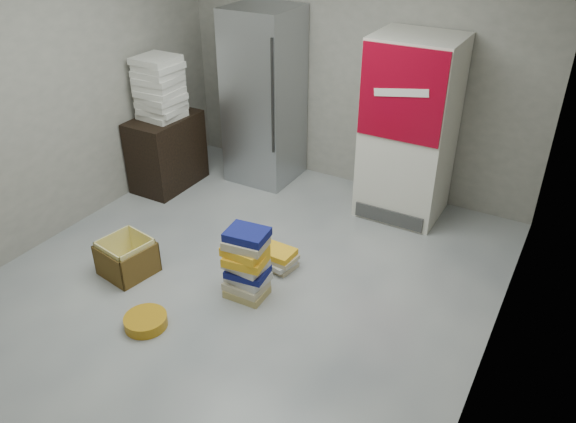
{
  "coord_description": "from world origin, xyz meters",
  "views": [
    {
      "loc": [
        2.25,
        -2.87,
        2.96
      ],
      "look_at": [
        0.21,
        0.7,
        0.55
      ],
      "focal_mm": 35.0,
      "sensor_mm": 36.0,
      "label": 1
    }
  ],
  "objects_px": {
    "coke_cooler": "(409,129)",
    "wood_shelf": "(167,152)",
    "cardboard_box": "(127,259)",
    "steel_fridge": "(264,97)",
    "phonebook_stack_main": "(246,264)"
  },
  "relations": [
    {
      "from": "steel_fridge",
      "to": "coke_cooler",
      "type": "height_order",
      "value": "steel_fridge"
    },
    {
      "from": "coke_cooler",
      "to": "wood_shelf",
      "type": "xyz_separation_m",
      "value": [
        -2.48,
        -0.72,
        -0.5
      ]
    },
    {
      "from": "coke_cooler",
      "to": "cardboard_box",
      "type": "xyz_separation_m",
      "value": [
        -1.7,
        -2.22,
        -0.77
      ]
    },
    {
      "from": "wood_shelf",
      "to": "cardboard_box",
      "type": "bearing_deg",
      "value": -62.34
    },
    {
      "from": "coke_cooler",
      "to": "cardboard_box",
      "type": "height_order",
      "value": "coke_cooler"
    },
    {
      "from": "phonebook_stack_main",
      "to": "cardboard_box",
      "type": "height_order",
      "value": "phonebook_stack_main"
    },
    {
      "from": "coke_cooler",
      "to": "phonebook_stack_main",
      "type": "distance_m",
      "value": 2.14
    },
    {
      "from": "steel_fridge",
      "to": "wood_shelf",
      "type": "bearing_deg",
      "value": -138.69
    },
    {
      "from": "wood_shelf",
      "to": "cardboard_box",
      "type": "distance_m",
      "value": 1.7
    },
    {
      "from": "coke_cooler",
      "to": "phonebook_stack_main",
      "type": "xyz_separation_m",
      "value": [
        -0.62,
        -1.96,
        -0.6
      ]
    },
    {
      "from": "coke_cooler",
      "to": "wood_shelf",
      "type": "bearing_deg",
      "value": -163.72
    },
    {
      "from": "steel_fridge",
      "to": "wood_shelf",
      "type": "relative_size",
      "value": 2.37
    },
    {
      "from": "wood_shelf",
      "to": "phonebook_stack_main",
      "type": "distance_m",
      "value": 2.23
    },
    {
      "from": "coke_cooler",
      "to": "cardboard_box",
      "type": "relative_size",
      "value": 3.85
    },
    {
      "from": "wood_shelf",
      "to": "phonebook_stack_main",
      "type": "bearing_deg",
      "value": -33.53
    }
  ]
}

